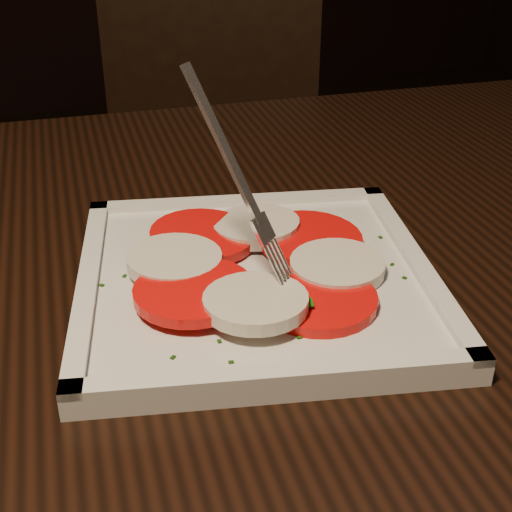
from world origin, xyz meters
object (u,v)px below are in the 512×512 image
at_px(plate, 256,281).
at_px(fork, 224,172).
at_px(chair, 208,161).
at_px(table, 267,332).

distance_m(plate, fork, 0.10).
distance_m(chair, fork, 0.90).
relative_size(table, fork, 8.71).
xyz_separation_m(table, fork, (-0.07, -0.08, 0.20)).
distance_m(table, fork, 0.23).
relative_size(table, chair, 1.36).
height_order(chair, plate, chair).
bearing_deg(fork, table, 9.98).
xyz_separation_m(table, plate, (-0.04, -0.07, 0.11)).
height_order(chair, fork, chair).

